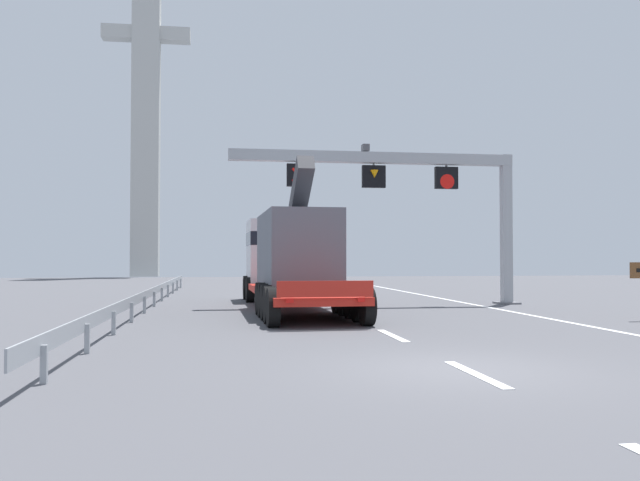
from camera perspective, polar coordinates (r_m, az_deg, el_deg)
ground at (r=11.93m, az=11.82°, el=-10.87°), size 112.00×112.00×0.00m
lane_markings at (r=29.96m, az=-0.32°, el=-5.22°), size 0.20×51.70×0.01m
edge_line_right at (r=25.30m, az=15.66°, el=-5.85°), size 0.20×63.00×0.01m
overhead_lane_gantry at (r=27.54m, az=7.76°, el=5.13°), size 12.12×0.90×6.60m
heavy_haul_truck_red at (r=25.89m, az=-2.79°, el=-1.41°), size 3.35×14.12×5.30m
guardrail_left at (r=27.01m, az=-14.30°, el=-4.40°), size 0.13×35.56×0.76m
bridge_pylon_distant at (r=72.91m, az=-14.85°, el=13.56°), size 9.00×2.00×40.87m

